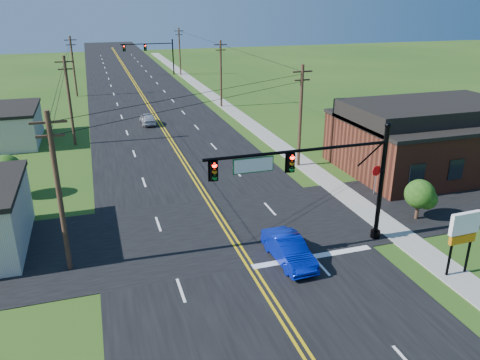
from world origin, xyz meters
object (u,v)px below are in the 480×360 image
object	(u,v)px
signal_mast_main	(315,175)
blue_car	(289,250)
signal_mast_far	(150,52)
stop_sign	(376,174)

from	to	relation	value
signal_mast_main	blue_car	bearing A→B (deg)	-152.27
signal_mast_far	blue_car	xyz separation A→B (m)	(-2.00, -73.00, -3.79)
signal_mast_far	stop_sign	size ratio (longest dim) A/B	4.60
signal_mast_main	stop_sign	bearing A→B (deg)	36.38
signal_mast_far	blue_car	size ratio (longest dim) A/B	2.40
signal_mast_main	stop_sign	xyz separation A→B (m)	(8.29, 6.11, -3.03)
signal_mast_main	signal_mast_far	world-z (taller)	same
signal_mast_far	blue_car	world-z (taller)	signal_mast_far
stop_sign	blue_car	bearing A→B (deg)	-155.39
signal_mast_far	stop_sign	xyz separation A→B (m)	(8.19, -65.89, -2.83)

